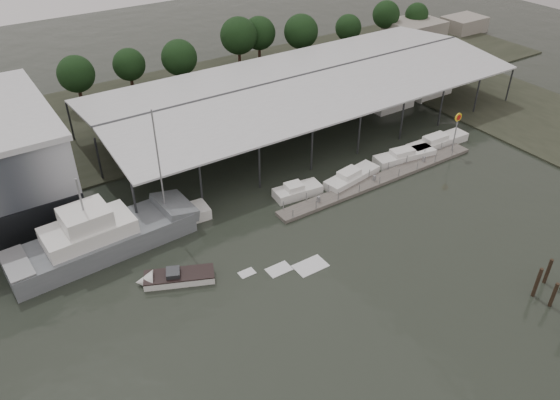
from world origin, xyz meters
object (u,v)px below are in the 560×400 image
shell_fuel_sign (457,125)px  grey_trawler (103,237)px  speedboat_underway (173,278)px  white_sailboat (161,222)px

shell_fuel_sign → grey_trawler: bearing=173.1°
grey_trawler → speedboat_underway: (3.61, -7.83, -1.19)m
white_sailboat → speedboat_underway: white_sailboat is taller
shell_fuel_sign → speedboat_underway: bearing=-176.2°
shell_fuel_sign → speedboat_underway: 39.58m
speedboat_underway → white_sailboat: bearing=-82.3°
grey_trawler → white_sailboat: (6.00, 0.44, -0.93)m
shell_fuel_sign → speedboat_underway: shell_fuel_sign is taller
shell_fuel_sign → grey_trawler: size_ratio=0.30×
white_sailboat → speedboat_underway: 8.61m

